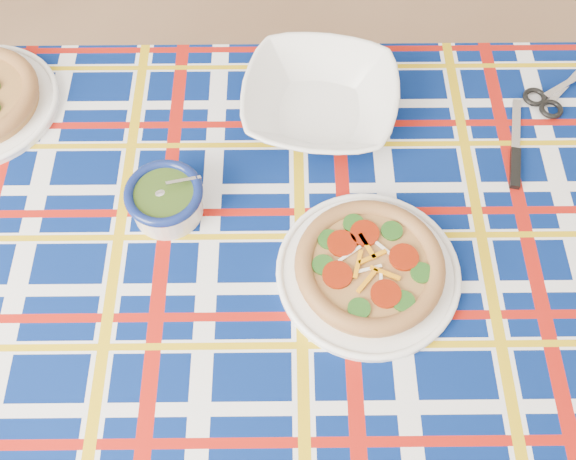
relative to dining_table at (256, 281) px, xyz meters
name	(u,v)px	position (x,y,z in m)	size (l,w,h in m)	color
floor	(365,398)	(0.24, -0.12, -0.68)	(4.00, 4.00, 0.00)	#896347
dining_table	(256,281)	(0.00, 0.00, 0.00)	(1.84, 1.47, 0.75)	brown
tablecloth	(256,276)	(0.00, 0.00, 0.02)	(1.63, 1.03, 0.11)	#041855
main_focaccia_plate	(370,266)	(0.17, -0.09, 0.11)	(0.31, 0.31, 0.06)	#A4703A
pesto_bowl	(165,198)	(-0.11, 0.15, 0.12)	(0.13, 0.13, 0.08)	#1F340E
serving_bowl	(320,101)	(0.22, 0.26, 0.11)	(0.29, 0.29, 0.07)	white
table_knife	(516,127)	(0.56, 0.10, 0.08)	(0.22, 0.02, 0.01)	silver
kitchen_scissors	(567,84)	(0.71, 0.16, 0.09)	(0.19, 0.09, 0.02)	silver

